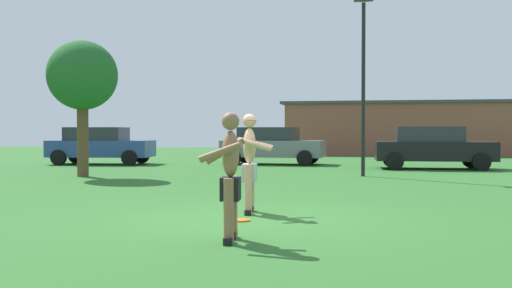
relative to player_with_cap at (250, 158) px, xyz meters
name	(u,v)px	position (x,y,z in m)	size (l,w,h in m)	color
ground_plane	(252,219)	(0.17, -0.62, -0.95)	(80.00, 80.00, 0.00)	#2D6628
player_with_cap	(250,158)	(0.00, 0.00, 0.00)	(0.64, 0.71, 1.72)	black
player_in_black	(230,174)	(0.26, -2.60, -0.08)	(0.60, 0.66, 1.66)	black
frisbee	(241,220)	(0.05, -0.91, -0.94)	(0.28, 0.28, 0.03)	orange
car_black_near_post	(432,147)	(4.38, 12.94, -0.13)	(4.37, 2.16, 1.58)	black
car_gray_mid_lot	(272,145)	(-2.03, 14.87, -0.13)	(4.40, 2.23, 1.58)	slate
car_blue_far_end	(100,145)	(-9.24, 13.50, -0.13)	(4.45, 2.36, 1.58)	#2D478C
lamp_post	(363,65)	(1.85, 8.80, 2.53)	(0.60, 0.24, 5.67)	black
outbuilding_behind_lot	(402,128)	(4.07, 27.19, 0.64)	(14.31, 5.97, 3.17)	brown
tree_left_field	(82,77)	(-6.72, 7.04, 2.15)	(2.16, 2.16, 4.23)	brown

